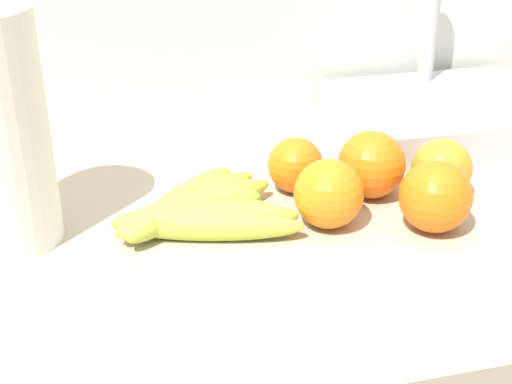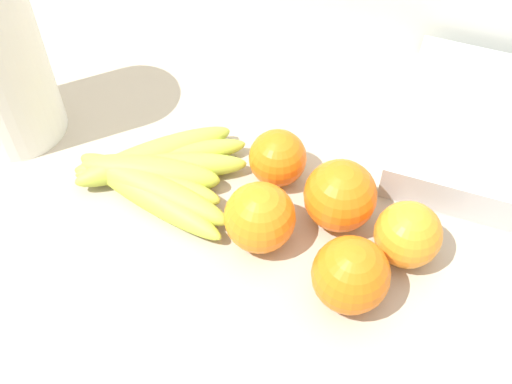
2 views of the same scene
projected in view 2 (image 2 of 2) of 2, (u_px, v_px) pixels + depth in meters
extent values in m
cube|color=#ADA08C|center=(231.00, 338.00, 1.12)|extent=(1.88, 0.65, 0.85)
cube|color=silver|center=(299.00, 111.00, 1.15)|extent=(2.28, 0.06, 1.30)
ellipsoid|color=#B4C83F|center=(148.00, 195.00, 0.75)|extent=(0.22, 0.09, 0.03)
ellipsoid|color=#B4C13F|center=(152.00, 188.00, 0.76)|extent=(0.21, 0.07, 0.04)
ellipsoid|color=gold|center=(150.00, 181.00, 0.76)|extent=(0.18, 0.04, 0.04)
ellipsoid|color=#AECA3F|center=(150.00, 173.00, 0.77)|extent=(0.18, 0.07, 0.04)
ellipsoid|color=#ADC73F|center=(161.00, 167.00, 0.78)|extent=(0.21, 0.11, 0.04)
ellipsoid|color=#BACA3F|center=(161.00, 161.00, 0.79)|extent=(0.19, 0.15, 0.03)
ellipsoid|color=#ADBE3F|center=(156.00, 154.00, 0.79)|extent=(0.17, 0.17, 0.04)
sphere|color=orange|center=(408.00, 235.00, 0.69)|extent=(0.07, 0.07, 0.07)
sphere|color=orange|center=(339.00, 199.00, 0.72)|extent=(0.08, 0.08, 0.08)
sphere|color=orange|center=(260.00, 217.00, 0.70)|extent=(0.08, 0.08, 0.08)
sphere|color=orange|center=(351.00, 275.00, 0.66)|extent=(0.08, 0.08, 0.08)
sphere|color=orange|center=(278.00, 158.00, 0.77)|extent=(0.07, 0.07, 0.07)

